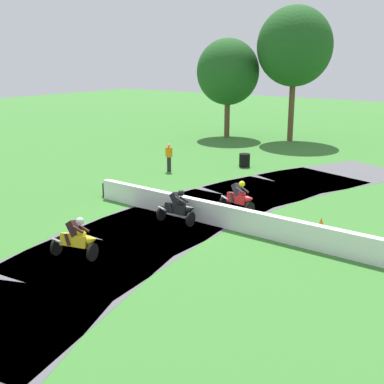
{
  "coord_description": "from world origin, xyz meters",
  "views": [
    {
      "loc": [
        11.88,
        -15.51,
        6.46
      ],
      "look_at": [
        0.04,
        0.73,
        0.9
      ],
      "focal_mm": 45.96,
      "sensor_mm": 36.0,
      "label": 1
    }
  ],
  "objects_px": {
    "motorcycle_lead_red": "(239,197)",
    "track_marshal": "(169,158)",
    "tire_stack_mid_a": "(110,189)",
    "motorcycle_chase_black": "(178,208)",
    "traffic_cone": "(321,223)",
    "motorcycle_trailing_yellow": "(77,239)",
    "tire_stack_near": "(245,160)"
  },
  "relations": [
    {
      "from": "traffic_cone",
      "to": "motorcycle_trailing_yellow",
      "type": "bearing_deg",
      "value": -125.89
    },
    {
      "from": "motorcycle_trailing_yellow",
      "to": "tire_stack_mid_a",
      "type": "bearing_deg",
      "value": 127.1
    },
    {
      "from": "motorcycle_trailing_yellow",
      "to": "tire_stack_mid_a",
      "type": "relative_size",
      "value": 2.35
    },
    {
      "from": "motorcycle_lead_red",
      "to": "tire_stack_mid_a",
      "type": "xyz_separation_m",
      "value": [
        -6.34,
        -1.38,
        -0.36
      ]
    },
    {
      "from": "motorcycle_chase_black",
      "to": "traffic_cone",
      "type": "height_order",
      "value": "motorcycle_chase_black"
    },
    {
      "from": "tire_stack_near",
      "to": "tire_stack_mid_a",
      "type": "bearing_deg",
      "value": -102.03
    },
    {
      "from": "motorcycle_chase_black",
      "to": "motorcycle_trailing_yellow",
      "type": "relative_size",
      "value": 1.0
    },
    {
      "from": "motorcycle_trailing_yellow",
      "to": "tire_stack_near",
      "type": "distance_m",
      "value": 15.54
    },
    {
      "from": "motorcycle_lead_red",
      "to": "track_marshal",
      "type": "bearing_deg",
      "value": 149.41
    },
    {
      "from": "motorcycle_trailing_yellow",
      "to": "tire_stack_near",
      "type": "relative_size",
      "value": 2.1
    },
    {
      "from": "motorcycle_trailing_yellow",
      "to": "track_marshal",
      "type": "bearing_deg",
      "value": 115.01
    },
    {
      "from": "tire_stack_near",
      "to": "motorcycle_trailing_yellow",
      "type": "bearing_deg",
      "value": -80.6
    },
    {
      "from": "traffic_cone",
      "to": "motorcycle_lead_red",
      "type": "bearing_deg",
      "value": -177.56
    },
    {
      "from": "motorcycle_lead_red",
      "to": "traffic_cone",
      "type": "xyz_separation_m",
      "value": [
        3.63,
        0.15,
        -0.44
      ]
    },
    {
      "from": "motorcycle_trailing_yellow",
      "to": "tire_stack_mid_a",
      "type": "height_order",
      "value": "motorcycle_trailing_yellow"
    },
    {
      "from": "motorcycle_chase_black",
      "to": "traffic_cone",
      "type": "xyz_separation_m",
      "value": [
        4.85,
        2.82,
        -0.43
      ]
    },
    {
      "from": "traffic_cone",
      "to": "tire_stack_mid_a",
      "type": "bearing_deg",
      "value": -171.25
    },
    {
      "from": "tire_stack_near",
      "to": "tire_stack_mid_a",
      "type": "relative_size",
      "value": 1.12
    },
    {
      "from": "motorcycle_chase_black",
      "to": "tire_stack_mid_a",
      "type": "relative_size",
      "value": 2.35
    },
    {
      "from": "tire_stack_mid_a",
      "to": "track_marshal",
      "type": "bearing_deg",
      "value": 99.11
    },
    {
      "from": "tire_stack_near",
      "to": "traffic_cone",
      "type": "bearing_deg",
      "value": -44.38
    },
    {
      "from": "motorcycle_chase_black",
      "to": "motorcycle_trailing_yellow",
      "type": "xyz_separation_m",
      "value": [
        -0.59,
        -4.71,
        -0.01
      ]
    },
    {
      "from": "motorcycle_lead_red",
      "to": "tire_stack_mid_a",
      "type": "height_order",
      "value": "motorcycle_lead_red"
    },
    {
      "from": "tire_stack_mid_a",
      "to": "tire_stack_near",
      "type": "bearing_deg",
      "value": 77.97
    },
    {
      "from": "track_marshal",
      "to": "traffic_cone",
      "type": "xyz_separation_m",
      "value": [
        10.88,
        -4.13,
        -0.6
      ]
    },
    {
      "from": "motorcycle_trailing_yellow",
      "to": "track_marshal",
      "type": "relative_size",
      "value": 1.03
    },
    {
      "from": "motorcycle_trailing_yellow",
      "to": "tire_stack_mid_a",
      "type": "distance_m",
      "value": 7.52
    },
    {
      "from": "track_marshal",
      "to": "traffic_cone",
      "type": "relative_size",
      "value": 3.7
    },
    {
      "from": "motorcycle_chase_black",
      "to": "motorcycle_lead_red",
      "type": "bearing_deg",
      "value": 65.34
    },
    {
      "from": "tire_stack_near",
      "to": "track_marshal",
      "type": "bearing_deg",
      "value": -128.28
    },
    {
      "from": "tire_stack_near",
      "to": "traffic_cone",
      "type": "distance_m",
      "value": 11.17
    },
    {
      "from": "motorcycle_lead_red",
      "to": "motorcycle_chase_black",
      "type": "xyz_separation_m",
      "value": [
        -1.22,
        -2.66,
        -0.01
      ]
    }
  ]
}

